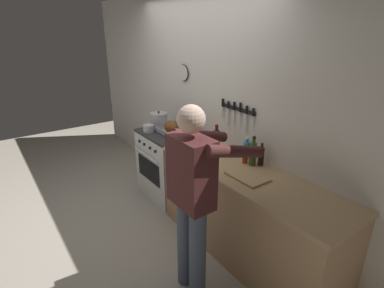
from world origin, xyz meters
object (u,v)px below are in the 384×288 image
object	(u,v)px
roasting_pan	(171,128)
bottle_olive_oil	(253,153)
bottle_soy_sauce	(261,156)
stock_pot	(159,120)
stove	(170,164)
saucepan	(149,128)
bottle_wine_red	(216,141)
bottle_hot_sauce	(245,155)
cutting_board	(247,176)
person_cook	(193,193)
bottle_dish_soap	(247,149)

from	to	relation	value
roasting_pan	bottle_olive_oil	xyz separation A→B (m)	(1.26, 0.15, 0.05)
bottle_soy_sauce	stock_pot	bearing A→B (deg)	-172.59
bottle_soy_sauce	bottle_olive_oil	xyz separation A→B (m)	(-0.05, -0.06, 0.03)
stove	bottle_olive_oil	xyz separation A→B (m)	(1.32, 0.15, 0.57)
saucepan	bottle_wine_red	size ratio (longest dim) A/B	0.47
saucepan	bottle_hot_sauce	distance (m)	1.44
stock_pot	bottle_hot_sauce	bearing A→B (deg)	4.88
bottle_hot_sauce	bottle_olive_oil	world-z (taller)	bottle_olive_oil
cutting_board	bottle_wine_red	distance (m)	0.66
bottle_soy_sauce	bottle_hot_sauce	distance (m)	0.16
person_cook	cutting_board	bearing A→B (deg)	4.29
person_cook	roasting_pan	distance (m)	1.58
bottle_hot_sauce	bottle_wine_red	xyz separation A→B (m)	(-0.39, -0.05, 0.05)
bottle_hot_sauce	roasting_pan	bearing A→B (deg)	-173.71
roasting_pan	saucepan	distance (m)	0.30
cutting_board	stock_pot	bearing A→B (deg)	177.36
stove	bottle_dish_soap	bearing A→B (deg)	12.22
saucepan	bottle_dish_soap	world-z (taller)	bottle_dish_soap
roasting_pan	cutting_board	bearing A→B (deg)	-3.13
stock_pot	bottle_dish_soap	xyz separation A→B (m)	(1.39, 0.24, -0.01)
stove	bottle_hot_sauce	xyz separation A→B (m)	(1.24, 0.13, 0.53)
cutting_board	bottle_hot_sauce	distance (m)	0.32
bottle_soy_sauce	bottle_wine_red	xyz separation A→B (m)	(-0.52, -0.13, 0.03)
bottle_hot_sauce	bottle_olive_oil	xyz separation A→B (m)	(0.08, 0.02, 0.05)
person_cook	bottle_hot_sauce	bearing A→B (deg)	20.52
bottle_hot_sauce	bottle_dish_soap	size ratio (longest dim) A/B	0.89
bottle_dish_soap	roasting_pan	bearing A→B (deg)	-167.28
bottle_soy_sauce	bottle_olive_oil	world-z (taller)	bottle_olive_oil
bottle_soy_sauce	bottle_wine_red	distance (m)	0.54
roasting_pan	bottle_wine_red	xyz separation A→B (m)	(0.79, 0.08, 0.06)
stove	bottle_dish_soap	world-z (taller)	bottle_dish_soap
stock_pot	bottle_wine_red	xyz separation A→B (m)	(1.10, 0.08, 0.03)
bottle_soy_sauce	bottle_dish_soap	world-z (taller)	bottle_soy_sauce
stove	bottle_wine_red	bearing A→B (deg)	5.47
bottle_olive_oil	bottle_wine_red	size ratio (longest dim) A/B	0.97
saucepan	bottle_hot_sauce	world-z (taller)	bottle_hot_sauce
stove	bottle_olive_oil	size ratio (longest dim) A/B	3.05
cutting_board	bottle_olive_oil	xyz separation A→B (m)	(-0.16, 0.23, 0.11)
stove	bottle_dish_soap	distance (m)	1.29
roasting_pan	bottle_hot_sauce	distance (m)	1.18
bottle_hot_sauce	stove	bearing A→B (deg)	-173.87
person_cook	cutting_board	world-z (taller)	person_cook
stock_pot	saucepan	world-z (taller)	stock_pot
stock_pot	cutting_board	xyz separation A→B (m)	(1.73, -0.08, -0.09)
stock_pot	bottle_dish_soap	distance (m)	1.42
bottle_hot_sauce	bottle_olive_oil	bearing A→B (deg)	14.42
bottle_dish_soap	bottle_soy_sauce	bearing A→B (deg)	-7.79
roasting_pan	bottle_dish_soap	size ratio (longest dim) A/B	1.65
person_cook	bottle_olive_oil	distance (m)	0.85
stove	roasting_pan	world-z (taller)	roasting_pan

